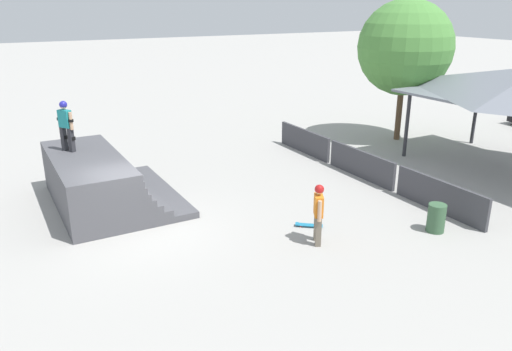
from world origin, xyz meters
name	(u,v)px	position (x,y,z in m)	size (l,w,h in m)	color
ground_plane	(137,229)	(0.00, 0.00, 0.00)	(160.00, 160.00, 0.00)	#A3A09B
quarter_pipe_ramp	(98,183)	(-2.48, -0.51, 0.76)	(5.31, 3.80, 1.71)	#4C4C51
skater_on_deck	(66,123)	(-3.41, -1.16, 2.67)	(0.69, 0.51, 1.68)	#2D2D33
skateboard_on_deck	(70,145)	(-3.97, -1.02, 1.77)	(0.79, 0.33, 0.09)	red
bystander_walking	(318,209)	(3.35, 4.16, 1.02)	(0.64, 0.43, 1.74)	#6B6051
skateboard_on_ground	(308,225)	(2.36, 4.54, 0.06)	(0.67, 0.77, 0.09)	red
barrier_fence	(361,164)	(-0.39, 8.88, 0.53)	(11.25, 0.12, 1.05)	#3D3D42
tree_beside_pavilion	(405,48)	(-3.88, 14.15, 4.39)	(4.40, 4.40, 6.59)	brown
trash_bin	(436,218)	(4.43, 7.63, 0.42)	(0.52, 0.52, 0.85)	#385B3D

